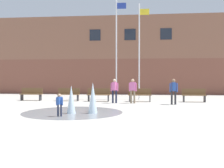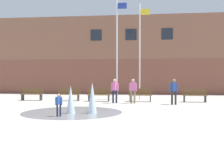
{
  "view_description": "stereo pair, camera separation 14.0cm",
  "coord_description": "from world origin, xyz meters",
  "px_view_note": "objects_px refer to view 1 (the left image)",
  "views": [
    {
      "loc": [
        0.9,
        -8.31,
        1.69
      ],
      "look_at": [
        -0.69,
        7.02,
        1.3
      ],
      "focal_mm": 42.0,
      "sensor_mm": 36.0,
      "label": 1
    },
    {
      "loc": [
        1.04,
        -8.3,
        1.69
      ],
      "look_at": [
        -0.69,
        7.02,
        1.3
      ],
      "focal_mm": 42.0,
      "sensor_mm": 36.0,
      "label": 2
    }
  ],
  "objects_px": {
    "park_bench_near_trashcan": "(194,95)",
    "child_running": "(60,103)",
    "park_bench_center": "(99,95)",
    "flagpole_left": "(117,46)",
    "park_bench_under_left_flagpole": "(69,94)",
    "adult_near_bench": "(133,89)",
    "park_bench_under_right_flagpole": "(140,95)",
    "flagpole_right": "(140,49)",
    "adult_watching": "(115,89)",
    "park_bench_left_of_flagpoles": "(31,94)",
    "adult_in_red": "(174,90)"
  },
  "relations": [
    {
      "from": "park_bench_near_trashcan",
      "to": "flagpole_left",
      "type": "height_order",
      "value": "flagpole_left"
    },
    {
      "from": "child_running",
      "to": "flagpole_left",
      "type": "distance_m",
      "value": 9.94
    },
    {
      "from": "adult_watching",
      "to": "flagpole_right",
      "type": "relative_size",
      "value": 0.22
    },
    {
      "from": "park_bench_center",
      "to": "park_bench_under_right_flagpole",
      "type": "height_order",
      "value": "same"
    },
    {
      "from": "park_bench_under_left_flagpole",
      "to": "child_running",
      "type": "height_order",
      "value": "child_running"
    },
    {
      "from": "park_bench_under_left_flagpole",
      "to": "flagpole_left",
      "type": "relative_size",
      "value": 0.21
    },
    {
      "from": "flagpole_left",
      "to": "flagpole_right",
      "type": "xyz_separation_m",
      "value": [
        1.75,
        -0.0,
        -0.26
      ]
    },
    {
      "from": "adult_watching",
      "to": "flagpole_left",
      "type": "xyz_separation_m",
      "value": [
        -0.11,
        2.99,
        3.2
      ]
    },
    {
      "from": "child_running",
      "to": "adult_watching",
      "type": "xyz_separation_m",
      "value": [
        1.81,
        6.13,
        0.35
      ]
    },
    {
      "from": "park_bench_center",
      "to": "adult_watching",
      "type": "bearing_deg",
      "value": -43.44
    },
    {
      "from": "flagpole_left",
      "to": "park_bench_under_left_flagpole",
      "type": "bearing_deg",
      "value": -154.4
    },
    {
      "from": "park_bench_under_left_flagpole",
      "to": "park_bench_center",
      "type": "height_order",
      "value": "same"
    },
    {
      "from": "park_bench_center",
      "to": "park_bench_under_right_flagpole",
      "type": "bearing_deg",
      "value": 1.21
    },
    {
      "from": "park_bench_left_of_flagpoles",
      "to": "flagpole_right",
      "type": "xyz_separation_m",
      "value": [
        7.89,
        1.64,
        3.4
      ]
    },
    {
      "from": "park_bench_under_left_flagpole",
      "to": "adult_near_bench",
      "type": "distance_m",
      "value": 4.89
    },
    {
      "from": "park_bench_under_right_flagpole",
      "to": "flagpole_left",
      "type": "distance_m",
      "value": 4.43
    },
    {
      "from": "park_bench_near_trashcan",
      "to": "child_running",
      "type": "bearing_deg",
      "value": -133.8
    },
    {
      "from": "park_bench_under_right_flagpole",
      "to": "park_bench_under_left_flagpole",
      "type": "bearing_deg",
      "value": 178.37
    },
    {
      "from": "park_bench_left_of_flagpoles",
      "to": "park_bench_near_trashcan",
      "type": "distance_m",
      "value": 11.62
    },
    {
      "from": "park_bench_left_of_flagpoles",
      "to": "flagpole_right",
      "type": "height_order",
      "value": "flagpole_right"
    },
    {
      "from": "park_bench_center",
      "to": "flagpole_left",
      "type": "bearing_deg",
      "value": 58.13
    },
    {
      "from": "park_bench_left_of_flagpoles",
      "to": "adult_in_red",
      "type": "xyz_separation_m",
      "value": [
        10.0,
        -1.92,
        0.45
      ]
    },
    {
      "from": "child_running",
      "to": "adult_in_red",
      "type": "xyz_separation_m",
      "value": [
        5.55,
        5.57,
        0.35
      ]
    },
    {
      "from": "park_bench_near_trashcan",
      "to": "adult_in_red",
      "type": "distance_m",
      "value": 2.55
    },
    {
      "from": "adult_near_bench",
      "to": "park_bench_under_right_flagpole",
      "type": "bearing_deg",
      "value": -100.39
    },
    {
      "from": "park_bench_under_left_flagpole",
      "to": "child_running",
      "type": "relative_size",
      "value": 1.62
    },
    {
      "from": "park_bench_under_left_flagpole",
      "to": "park_bench_under_right_flagpole",
      "type": "distance_m",
      "value": 5.13
    },
    {
      "from": "child_running",
      "to": "adult_watching",
      "type": "height_order",
      "value": "adult_watching"
    },
    {
      "from": "park_bench_under_right_flagpole",
      "to": "adult_in_red",
      "type": "distance_m",
      "value": 2.79
    },
    {
      "from": "park_bench_under_left_flagpole",
      "to": "adult_in_red",
      "type": "height_order",
      "value": "adult_in_red"
    },
    {
      "from": "child_running",
      "to": "flagpole_right",
      "type": "distance_m",
      "value": 10.3
    },
    {
      "from": "adult_in_red",
      "to": "adult_watching",
      "type": "height_order",
      "value": "same"
    },
    {
      "from": "adult_near_bench",
      "to": "adult_watching",
      "type": "relative_size",
      "value": 1.0
    },
    {
      "from": "child_running",
      "to": "flagpole_left",
      "type": "xyz_separation_m",
      "value": [
        1.7,
        9.12,
        3.56
      ]
    },
    {
      "from": "park_bench_near_trashcan",
      "to": "adult_in_red",
      "type": "height_order",
      "value": "adult_in_red"
    },
    {
      "from": "flagpole_left",
      "to": "adult_near_bench",
      "type": "bearing_deg",
      "value": -66.61
    },
    {
      "from": "adult_watching",
      "to": "flagpole_left",
      "type": "relative_size",
      "value": 0.2
    },
    {
      "from": "park_bench_center",
      "to": "adult_near_bench",
      "type": "bearing_deg",
      "value": -26.15
    },
    {
      "from": "flagpole_right",
      "to": "park_bench_under_right_flagpole",
      "type": "bearing_deg",
      "value": -89.43
    },
    {
      "from": "park_bench_under_right_flagpole",
      "to": "flagpole_left",
      "type": "xyz_separation_m",
      "value": [
        -1.77,
        1.76,
        3.66
      ]
    },
    {
      "from": "adult_in_red",
      "to": "flagpole_right",
      "type": "height_order",
      "value": "flagpole_right"
    },
    {
      "from": "flagpole_left",
      "to": "child_running",
      "type": "bearing_deg",
      "value": -100.55
    },
    {
      "from": "child_running",
      "to": "flagpole_right",
      "type": "relative_size",
      "value": 0.14
    },
    {
      "from": "park_bench_center",
      "to": "flagpole_right",
      "type": "height_order",
      "value": "flagpole_right"
    },
    {
      "from": "park_bench_under_left_flagpole",
      "to": "child_running",
      "type": "distance_m",
      "value": 7.69
    },
    {
      "from": "park_bench_under_left_flagpole",
      "to": "flagpole_right",
      "type": "relative_size",
      "value": 0.22
    },
    {
      "from": "park_bench_under_left_flagpole",
      "to": "adult_watching",
      "type": "bearing_deg",
      "value": -21.69
    },
    {
      "from": "park_bench_left_of_flagpoles",
      "to": "adult_in_red",
      "type": "height_order",
      "value": "adult_in_red"
    },
    {
      "from": "park_bench_near_trashcan",
      "to": "child_running",
      "type": "height_order",
      "value": "child_running"
    },
    {
      "from": "park_bench_center",
      "to": "flagpole_left",
      "type": "relative_size",
      "value": 0.21
    }
  ]
}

